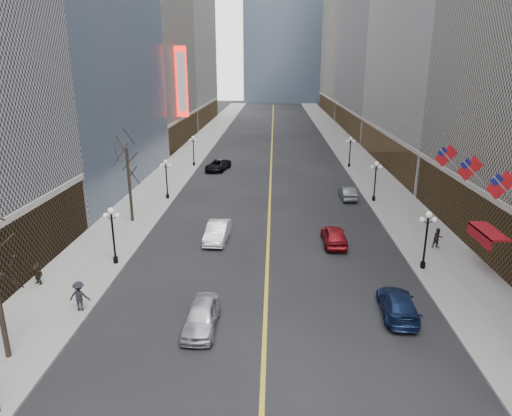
# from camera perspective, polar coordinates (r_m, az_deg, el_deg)

# --- Properties ---
(sidewalk_east) EXTENTS (6.00, 230.00, 0.15)m
(sidewalk_east) POSITION_cam_1_polar(r_m,az_deg,el_deg) (74.87, 12.75, 5.63)
(sidewalk_east) COLOR gray
(sidewalk_east) RESTS_ON ground
(sidewalk_west) EXTENTS (6.00, 230.00, 0.15)m
(sidewalk_west) POSITION_cam_1_polar(r_m,az_deg,el_deg) (75.02, -8.89, 5.87)
(sidewalk_west) COLOR gray
(sidewalk_west) RESTS_ON ground
(lane_line) EXTENTS (0.25, 200.00, 0.02)m
(lane_line) POSITION_cam_1_polar(r_m,az_deg,el_deg) (83.46, 1.97, 7.19)
(lane_line) COLOR gold
(lane_line) RESTS_ON ground
(bldg_east_c) EXTENTS (26.60, 40.60, 48.80)m
(bldg_east_c) POSITION_cam_1_polar(r_m,az_deg,el_deg) (112.45, 18.79, 21.36)
(bldg_east_c) COLOR #959598
(bldg_east_c) RESTS_ON ground
(bldg_east_d) EXTENTS (26.60, 46.60, 62.80)m
(bldg_east_d) POSITION_cam_1_polar(r_m,az_deg,el_deg) (154.83, 14.41, 23.01)
(bldg_east_d) COLOR #9E9483
(bldg_east_d) RESTS_ON ground
(bldg_west_c) EXTENTS (26.60, 30.60, 50.80)m
(bldg_west_c) POSITION_cam_1_polar(r_m,az_deg,el_deg) (94.69, -17.85, 22.95)
(bldg_west_c) COLOR #9E9483
(bldg_west_c) RESTS_ON ground
(streetlamp_east_1) EXTENTS (1.26, 0.44, 4.52)m
(streetlamp_east_1) POSITION_cam_1_polar(r_m,az_deg,el_deg) (36.13, 20.54, -3.07)
(streetlamp_east_1) COLOR black
(streetlamp_east_1) RESTS_ON sidewalk_east
(streetlamp_east_2) EXTENTS (1.26, 0.44, 4.52)m
(streetlamp_east_2) POSITION_cam_1_polar(r_m,az_deg,el_deg) (52.78, 14.71, 3.77)
(streetlamp_east_2) COLOR black
(streetlamp_east_2) RESTS_ON sidewalk_east
(streetlamp_east_3) EXTENTS (1.26, 0.44, 4.52)m
(streetlamp_east_3) POSITION_cam_1_polar(r_m,az_deg,el_deg) (70.10, 11.69, 7.27)
(streetlamp_east_3) COLOR black
(streetlamp_east_3) RESTS_ON sidewalk_east
(streetlamp_west_1) EXTENTS (1.26, 0.44, 4.52)m
(streetlamp_west_1) POSITION_cam_1_polar(r_m,az_deg,el_deg) (36.39, -17.48, -2.60)
(streetlamp_west_1) COLOR black
(streetlamp_west_1) RESTS_ON sidewalk_west
(streetlamp_west_2) EXTENTS (1.26, 0.44, 4.52)m
(streetlamp_west_2) POSITION_cam_1_polar(r_m,az_deg,el_deg) (52.96, -11.14, 4.06)
(streetlamp_west_2) COLOR black
(streetlamp_west_2) RESTS_ON sidewalk_west
(streetlamp_west_3) EXTENTS (1.26, 0.44, 4.52)m
(streetlamp_west_3) POSITION_cam_1_polar(r_m,az_deg,el_deg) (70.24, -7.84, 7.48)
(streetlamp_west_3) COLOR black
(streetlamp_west_3) RESTS_ON sidewalk_west
(flag_3) EXTENTS (2.87, 0.12, 2.87)m
(flag_3) POSITION_cam_1_polar(r_m,az_deg,el_deg) (33.59, 28.57, 2.23)
(flag_3) COLOR #B2B2B7
(flag_3) RESTS_ON ground
(flag_4) EXTENTS (2.87, 0.12, 2.87)m
(flag_4) POSITION_cam_1_polar(r_m,az_deg,el_deg) (38.00, 25.38, 4.24)
(flag_4) COLOR #B2B2B7
(flag_4) RESTS_ON ground
(flag_5) EXTENTS (2.87, 0.12, 2.87)m
(flag_5) POSITION_cam_1_polar(r_m,az_deg,el_deg) (42.55, 22.86, 5.81)
(flag_5) COLOR #B2B2B7
(flag_5) RESTS_ON ground
(awning_c) EXTENTS (1.40, 4.00, 0.93)m
(awning_c) POSITION_cam_1_polar(r_m,az_deg,el_deg) (37.65, 26.80, -2.76)
(awning_c) COLOR maroon
(awning_c) RESTS_ON ground
(theatre_marquee) EXTENTS (2.00, 0.55, 12.00)m
(theatre_marquee) POSITION_cam_1_polar(r_m,az_deg,el_deg) (83.77, -9.27, 15.28)
(theatre_marquee) COLOR red
(theatre_marquee) RESTS_ON ground
(tree_west_far) EXTENTS (3.60, 3.60, 7.92)m
(tree_west_far) POSITION_cam_1_polar(r_m,az_deg,el_deg) (45.19, -15.78, 5.78)
(tree_west_far) COLOR #2D231C
(tree_west_far) RESTS_ON sidewalk_west
(car_nb_near) EXTENTS (1.94, 4.77, 1.62)m
(car_nb_near) POSITION_cam_1_polar(r_m,az_deg,el_deg) (27.67, -6.85, -13.26)
(car_nb_near) COLOR #BABDC3
(car_nb_near) RESTS_ON ground
(car_nb_mid) EXTENTS (2.04, 5.13, 1.66)m
(car_nb_mid) POSITION_cam_1_polar(r_m,az_deg,el_deg) (40.35, -4.84, -2.98)
(car_nb_mid) COLOR silver
(car_nb_mid) RESTS_ON ground
(car_nb_far) EXTENTS (3.75, 6.05, 1.56)m
(car_nb_far) POSITION_cam_1_polar(r_m,az_deg,el_deg) (67.49, -4.79, 5.35)
(car_nb_far) COLOR black
(car_nb_far) RESTS_ON ground
(car_sb_near) EXTENTS (2.39, 5.18, 1.47)m
(car_sb_near) POSITION_cam_1_polar(r_m,az_deg,el_deg) (30.16, 17.31, -11.39)
(car_sb_near) COLOR #132148
(car_sb_near) RESTS_ON ground
(car_sb_mid) EXTENTS (2.00, 4.88, 1.66)m
(car_sb_mid) POSITION_cam_1_polar(r_m,az_deg,el_deg) (39.97, 9.75, -3.39)
(car_sb_mid) COLOR maroon
(car_sb_mid) RESTS_ON ground
(car_sb_far) EXTENTS (1.60, 4.43, 1.45)m
(car_sb_far) POSITION_cam_1_polar(r_m,az_deg,el_deg) (53.82, 11.38, 1.86)
(car_sb_far) COLOR #555C5E
(car_sb_far) RESTS_ON ground
(ped_east_walk) EXTENTS (0.92, 0.60, 1.76)m
(ped_east_walk) POSITION_cam_1_polar(r_m,az_deg,el_deg) (41.15, 21.77, -3.52)
(ped_east_walk) COLOR black
(ped_east_walk) RESTS_ON sidewalk_east
(ped_west_walk) EXTENTS (1.28, 0.55, 1.97)m
(ped_west_walk) POSITION_cam_1_polar(r_m,az_deg,el_deg) (30.92, -21.21, -10.23)
(ped_west_walk) COLOR black
(ped_west_walk) RESTS_ON sidewalk_west
(ped_west_far) EXTENTS (1.51, 1.04, 1.59)m
(ped_west_far) POSITION_cam_1_polar(r_m,az_deg,el_deg) (35.67, -25.68, -7.39)
(ped_west_far) COLOR black
(ped_west_far) RESTS_ON sidewalk_west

